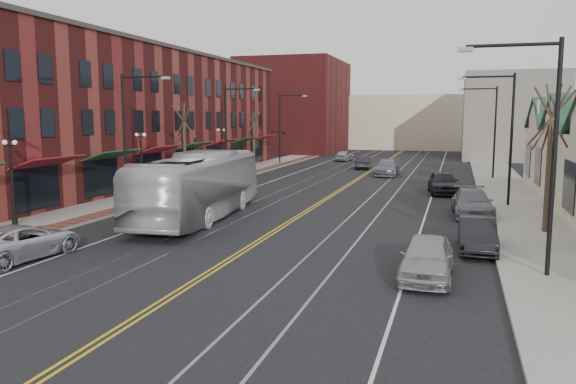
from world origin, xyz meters
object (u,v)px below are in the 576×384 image
Objects in this scene: parked_car_c at (472,203)px; parked_car_d at (443,182)px; parked_car_b at (477,235)px; parked_suv at (22,242)px; transit_bus at (199,186)px; parked_car_a at (427,257)px.

parked_car_c is 1.06× the size of parked_car_d.
parked_suv is at bearing -160.83° from parked_car_b.
parked_car_c is (14.30, 5.15, -1.06)m from transit_bus.
transit_bus is 3.12× the size of parked_car_b.
parked_car_d is (0.00, 22.25, 0.09)m from parked_car_a.
transit_bus is 10.37m from parked_suv.
transit_bus is 18.94m from parked_car_d.
parked_car_b is at bearing -90.82° from parked_car_d.
transit_bus is 2.65× the size of parked_car_d.
parked_suv is at bearing -129.30° from parked_car_d.
transit_bus reaches higher than parked_car_b.
transit_bus reaches higher than parked_car_a.
parked_car_d is (12.50, 14.19, -0.97)m from transit_bus.
parked_car_d is (15.42, 24.08, 0.15)m from parked_suv.
transit_bus reaches higher than parked_suv.
parked_car_c is 9.22m from parked_car_d.
transit_bus is at bearing 148.04° from parked_car_a.
parked_suv is 0.96× the size of parked_car_c.
parked_car_d is at bearing -116.16° from parked_suv.
parked_car_a is 22.25m from parked_car_d.
transit_bus is at bearing -163.91° from parked_car_c.
parked_car_b is 8.57m from parked_car_c.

